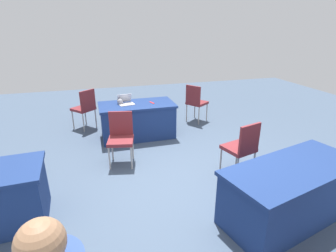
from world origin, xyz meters
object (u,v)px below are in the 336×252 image
object	(u,v)px
chair_near_front	(121,135)
yarn_ball	(120,101)
table_mid_left	(290,192)
chair_tucked_right	(242,146)
table_foreground	(137,120)
scissors_red	(152,103)
chair_tucked_left	(85,106)
laptop_silver	(126,102)
chair_aisle	(196,101)

from	to	relation	value
chair_near_front	yarn_ball	size ratio (longest dim) A/B	7.41
table_mid_left	chair_tucked_right	world-z (taller)	chair_tucked_right
table_foreground	yarn_ball	size ratio (longest dim) A/B	12.88
table_foreground	yarn_ball	xyz separation A→B (m)	(0.35, -0.06, 0.44)
table_foreground	yarn_ball	bearing A→B (deg)	-10.46
table_mid_left	scissors_red	world-z (taller)	scissors_red
table_mid_left	chair_near_front	bearing A→B (deg)	-47.78
chair_tucked_left	scissors_red	distance (m)	1.68
scissors_red	chair_tucked_right	bearing A→B (deg)	7.60
table_foreground	table_mid_left	world-z (taller)	same
laptop_silver	table_foreground	bearing A→B (deg)	159.81
laptop_silver	scissors_red	distance (m)	0.57
chair_tucked_right	chair_tucked_left	bearing A→B (deg)	113.90
table_foreground	chair_near_front	bearing A→B (deg)	66.60
chair_near_front	yarn_ball	world-z (taller)	chair_near_front
table_foreground	scissors_red	world-z (taller)	scissors_red
scissors_red	laptop_silver	bearing A→B (deg)	-113.45
yarn_ball	scissors_red	size ratio (longest dim) A/B	0.71
chair_tucked_left	yarn_ball	distance (m)	1.09
table_foreground	chair_tucked_right	distance (m)	2.55
table_foreground	yarn_ball	distance (m)	0.57
laptop_silver	chair_tucked_right	bearing A→B (deg)	115.12
chair_tucked_right	chair_aisle	distance (m)	2.71
chair_tucked_right	yarn_ball	bearing A→B (deg)	111.40
chair_tucked_left	scissors_red	xyz separation A→B (m)	(-1.45, 0.82, 0.20)
chair_aisle	scissors_red	distance (m)	1.39
table_foreground	scissors_red	xyz separation A→B (m)	(-0.34, 0.02, 0.38)
table_foreground	table_mid_left	xyz separation A→B (m)	(-1.41, 3.24, 0.00)
table_foreground	laptop_silver	world-z (taller)	laptop_silver
chair_tucked_right	chair_aisle	bearing A→B (deg)	68.78
chair_tucked_right	table_mid_left	bearing A→B (deg)	-101.05
table_mid_left	laptop_silver	world-z (taller)	laptop_silver
chair_near_front	chair_tucked_right	size ratio (longest dim) A/B	0.97
table_mid_left	chair_aisle	xyz separation A→B (m)	(-0.19, -3.76, 0.18)
laptop_silver	table_mid_left	bearing A→B (deg)	106.58
table_mid_left	chair_tucked_left	size ratio (longest dim) A/B	2.07
chair_tucked_right	laptop_silver	bearing A→B (deg)	109.62
chair_tucked_left	scissors_red	world-z (taller)	chair_tucked_left
chair_tucked_right	scissors_red	distance (m)	2.38
chair_tucked_right	table_foreground	bearing A→B (deg)	105.95
table_mid_left	chair_tucked_left	bearing A→B (deg)	-57.97
laptop_silver	yarn_ball	bearing A→B (deg)	-20.97
chair_tucked_right	laptop_silver	size ratio (longest dim) A/B	2.67
chair_tucked_left	laptop_silver	bearing A→B (deg)	-81.34
yarn_ball	scissors_red	world-z (taller)	yarn_ball
chair_tucked_left	table_foreground	bearing A→B (deg)	-76.43
table_foreground	laptop_silver	bearing A→B (deg)	-10.19
laptop_silver	scissors_red	size ratio (longest dim) A/B	2.02
table_foreground	table_mid_left	size ratio (longest dim) A/B	0.82
table_mid_left	chair_tucked_right	size ratio (longest dim) A/B	2.07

